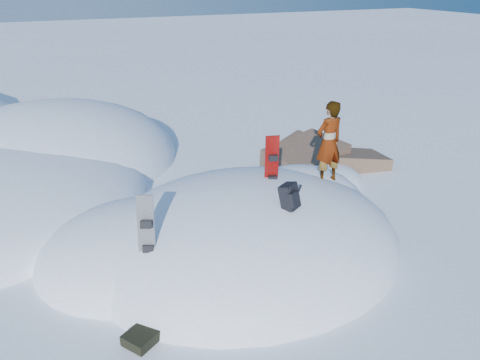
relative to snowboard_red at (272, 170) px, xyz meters
name	(u,v)px	position (x,y,z in m)	size (l,w,h in m)	color
ground	(247,247)	(-0.72, -0.27, -1.65)	(120.00, 120.00, 0.00)	white
snow_mound	(235,244)	(-0.89, -0.03, -1.65)	(8.00, 6.00, 3.00)	white
rock_outcrop	(315,172)	(3.00, 2.74, -1.63)	(4.68, 4.41, 1.68)	brown
snowboard_red	(272,170)	(0.00, 0.00, 0.00)	(0.32, 0.23, 1.63)	red
snowboard_dark	(147,238)	(-3.06, -1.02, -0.41)	(0.39, 0.37, 1.64)	black
backpack	(290,197)	(-0.28, -1.28, -0.03)	(0.49, 0.54, 0.59)	black
gear_pile	(147,332)	(-3.42, -2.11, -1.53)	(0.91, 0.76, 0.24)	black
person	(329,143)	(1.50, 0.06, 0.40)	(0.71, 0.47, 1.94)	slate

